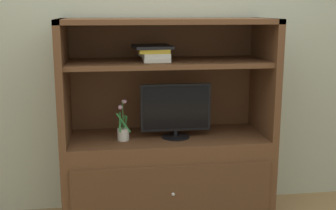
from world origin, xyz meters
TOP-DOWN VIEW (x-y plane):
  - painted_rear_wall at (0.00, 0.75)m, footprint 6.00×0.10m
  - media_console at (0.00, 0.41)m, footprint 1.55×0.62m
  - tv_monitor at (0.06, 0.35)m, footprint 0.52×0.21m
  - potted_plant at (-0.33, 0.33)m, footprint 0.11×0.12m
  - magazine_stack at (-0.10, 0.40)m, footprint 0.29×0.32m

SIDE VIEW (x-z plane):
  - media_console at x=0.00m, z-range -0.27..1.28m
  - potted_plant at x=-0.33m, z-range 0.59..0.90m
  - tv_monitor at x=0.06m, z-range 0.68..1.09m
  - magazine_stack at x=-0.10m, z-range 1.25..1.36m
  - painted_rear_wall at x=0.00m, z-range 0.00..2.80m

